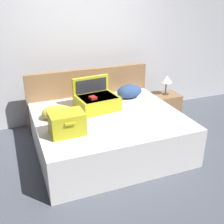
{
  "coord_description": "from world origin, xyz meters",
  "views": [
    {
      "loc": [
        -1.18,
        -2.71,
        2.05
      ],
      "look_at": [
        0.0,
        0.28,
        0.63
      ],
      "focal_mm": 44.11,
      "sensor_mm": 36.0,
      "label": 1
    }
  ],
  "objects_px": {
    "hard_case_medium": "(67,123)",
    "table_lamp": "(167,80)",
    "pillow_near_headboard": "(129,91)",
    "hard_case_large": "(96,100)",
    "nightstand": "(164,107)",
    "pillow_center_head": "(57,112)",
    "bed": "(109,133)"
  },
  "relations": [
    {
      "from": "hard_case_medium",
      "to": "table_lamp",
      "type": "height_order",
      "value": "hard_case_medium"
    },
    {
      "from": "hard_case_medium",
      "to": "pillow_near_headboard",
      "type": "relative_size",
      "value": 0.99
    },
    {
      "from": "hard_case_medium",
      "to": "pillow_near_headboard",
      "type": "height_order",
      "value": "hard_case_medium"
    },
    {
      "from": "hard_case_large",
      "to": "nightstand",
      "type": "xyz_separation_m",
      "value": [
        1.3,
        0.29,
        -0.42
      ]
    },
    {
      "from": "pillow_near_headboard",
      "to": "pillow_center_head",
      "type": "distance_m",
      "value": 1.23
    },
    {
      "from": "bed",
      "to": "hard_case_large",
      "type": "bearing_deg",
      "value": 103.58
    },
    {
      "from": "hard_case_large",
      "to": "hard_case_medium",
      "type": "distance_m",
      "value": 0.8
    },
    {
      "from": "hard_case_medium",
      "to": "pillow_near_headboard",
      "type": "distance_m",
      "value": 1.4
    },
    {
      "from": "hard_case_large",
      "to": "nightstand",
      "type": "bearing_deg",
      "value": 6.06
    },
    {
      "from": "bed",
      "to": "nightstand",
      "type": "relative_size",
      "value": 4.09
    },
    {
      "from": "hard_case_large",
      "to": "pillow_near_headboard",
      "type": "xyz_separation_m",
      "value": [
        0.6,
        0.21,
        -0.02
      ]
    },
    {
      "from": "hard_case_medium",
      "to": "pillow_center_head",
      "type": "xyz_separation_m",
      "value": [
        -0.03,
        0.47,
        -0.05
      ]
    },
    {
      "from": "hard_case_large",
      "to": "pillow_near_headboard",
      "type": "distance_m",
      "value": 0.64
    },
    {
      "from": "pillow_near_headboard",
      "to": "hard_case_medium",
      "type": "bearing_deg",
      "value": -145.69
    },
    {
      "from": "pillow_near_headboard",
      "to": "hard_case_large",
      "type": "bearing_deg",
      "value": -160.87
    },
    {
      "from": "table_lamp",
      "to": "pillow_center_head",
      "type": "bearing_deg",
      "value": -168.25
    },
    {
      "from": "bed",
      "to": "hard_case_medium",
      "type": "xyz_separation_m",
      "value": [
        -0.62,
        -0.29,
        0.39
      ]
    },
    {
      "from": "hard_case_medium",
      "to": "pillow_center_head",
      "type": "relative_size",
      "value": 1.02
    },
    {
      "from": "hard_case_medium",
      "to": "nightstand",
      "type": "bearing_deg",
      "value": 23.51
    },
    {
      "from": "bed",
      "to": "pillow_near_headboard",
      "type": "xyz_separation_m",
      "value": [
        0.53,
        0.5,
        0.37
      ]
    },
    {
      "from": "hard_case_large",
      "to": "pillow_center_head",
      "type": "bearing_deg",
      "value": -175.85
    },
    {
      "from": "hard_case_medium",
      "to": "nightstand",
      "type": "height_order",
      "value": "hard_case_medium"
    },
    {
      "from": "hard_case_medium",
      "to": "pillow_near_headboard",
      "type": "xyz_separation_m",
      "value": [
        1.16,
        0.79,
        -0.03
      ]
    },
    {
      "from": "hard_case_large",
      "to": "nightstand",
      "type": "distance_m",
      "value": 1.4
    },
    {
      "from": "pillow_near_headboard",
      "to": "nightstand",
      "type": "bearing_deg",
      "value": 6.16
    },
    {
      "from": "pillow_center_head",
      "to": "table_lamp",
      "type": "relative_size",
      "value": 1.22
    },
    {
      "from": "hard_case_medium",
      "to": "nightstand",
      "type": "relative_size",
      "value": 0.86
    },
    {
      "from": "pillow_center_head",
      "to": "table_lamp",
      "type": "distance_m",
      "value": 1.93
    },
    {
      "from": "pillow_near_headboard",
      "to": "nightstand",
      "type": "xyz_separation_m",
      "value": [
        0.7,
        0.08,
        -0.4
      ]
    },
    {
      "from": "bed",
      "to": "nightstand",
      "type": "bearing_deg",
      "value": 24.95
    },
    {
      "from": "hard_case_medium",
      "to": "table_lamp",
      "type": "distance_m",
      "value": 2.05
    },
    {
      "from": "hard_case_large",
      "to": "nightstand",
      "type": "relative_size",
      "value": 1.27
    }
  ]
}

